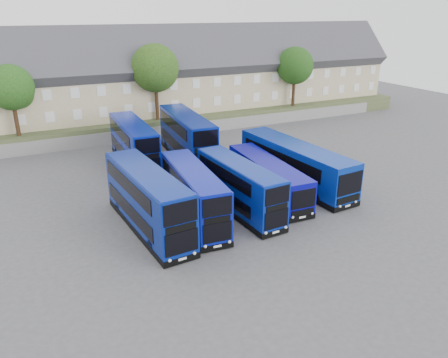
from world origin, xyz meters
TOP-DOWN VIEW (x-y plane):
  - ground at (0.00, 0.00)m, footprint 120.00×120.00m
  - retaining_wall at (0.00, 24.00)m, footprint 70.00×0.40m
  - earth_bank at (0.00, 34.00)m, footprint 80.00×20.00m
  - terrace_row at (6.00, 30.00)m, footprint 66.00×10.40m
  - dd_front_left at (-6.60, 1.41)m, footprint 3.38×11.29m
  - dd_front_mid at (-3.12, 1.34)m, footprint 3.18×10.27m
  - dd_front_right at (0.65, 1.23)m, footprint 2.87×10.06m
  - dd_rear_left at (-3.75, 15.59)m, footprint 2.83×11.10m
  - dd_rear_right at (1.79, 15.05)m, footprint 3.60×12.07m
  - coach_east_a at (4.31, 2.94)m, footprint 2.99×11.27m
  - coach_east_b at (7.92, 4.18)m, footprint 3.81×13.64m
  - tree_west at (-13.85, 25.10)m, footprint 4.80×4.80m
  - tree_mid at (2.15, 25.60)m, footprint 5.76×5.76m
  - tree_east at (22.15, 25.10)m, footprint 5.12×5.12m
  - tree_far at (28.15, 32.10)m, footprint 5.44×5.44m

SIDE VIEW (x-z plane):
  - ground at x=0.00m, z-range 0.00..0.00m
  - retaining_wall at x=0.00m, z-range 0.00..1.50m
  - earth_bank at x=0.00m, z-range 0.00..2.00m
  - coach_east_a at x=4.31m, z-range -0.03..3.02m
  - coach_east_b at x=7.92m, z-range -0.03..3.65m
  - dd_front_right at x=0.65m, z-range -0.04..3.91m
  - dd_front_mid at x=-3.12m, z-range -0.04..3.98m
  - dd_rear_left at x=-3.75m, z-range -0.04..4.35m
  - dd_front_left at x=-6.60m, z-range -0.04..4.39m
  - dd_rear_right at x=1.79m, z-range -0.04..4.70m
  - terrace_row at x=6.00m, z-range 1.00..12.20m
  - tree_west at x=-13.85m, z-range 3.23..10.88m
  - tree_east at x=22.15m, z-range 3.31..11.47m
  - tree_far at x=28.15m, z-range 3.39..12.06m
  - tree_mid at x=2.15m, z-range 3.48..12.66m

